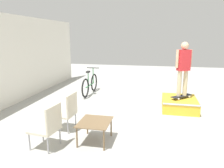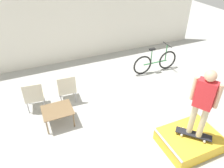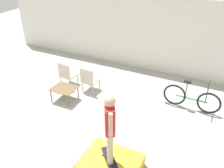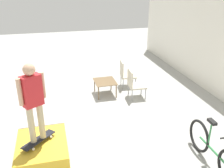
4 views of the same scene
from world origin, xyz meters
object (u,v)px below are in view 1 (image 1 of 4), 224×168
at_px(coffee_table, 95,124).
at_px(skateboard_on_ramp, 181,96).
at_px(patio_chair_left, 48,125).
at_px(person_skater, 184,65).
at_px(patio_chair_right, 67,111).
at_px(skate_ramp_box, 179,104).
at_px(bicycle, 90,84).

bearing_deg(coffee_table, skateboard_on_ramp, -37.13).
bearing_deg(skateboard_on_ramp, patio_chair_left, -176.29).
distance_m(person_skater, patio_chair_right, 3.81).
bearing_deg(patio_chair_left, coffee_table, 125.94).
height_order(skate_ramp_box, patio_chair_right, patio_chair_right).
bearing_deg(bicycle, person_skater, -107.85).
bearing_deg(skate_ramp_box, patio_chair_left, 138.06).
xyz_separation_m(skateboard_on_ramp, patio_chair_right, (-2.27, 2.91, 0.07)).
relative_size(coffee_table, patio_chair_left, 0.84).
height_order(skateboard_on_ramp, bicycle, bicycle).
xyz_separation_m(skate_ramp_box, person_skater, (0.02, -0.05, 1.26)).
relative_size(patio_chair_left, bicycle, 0.52).
bearing_deg(bicycle, skate_ramp_box, -108.36).
xyz_separation_m(skateboard_on_ramp, bicycle, (1.17, 3.42, -0.04)).
bearing_deg(skateboard_on_ramp, patio_chair_right, 173.89).
bearing_deg(person_skater, coffee_table, -157.51).
xyz_separation_m(coffee_table, patio_chair_right, (0.46, 0.85, 0.09)).
relative_size(skate_ramp_box, patio_chair_left, 1.46).
bearing_deg(coffee_table, patio_chair_left, 119.29).
relative_size(skate_ramp_box, coffee_table, 1.74).
bearing_deg(patio_chair_right, person_skater, 131.15).
bearing_deg(skate_ramp_box, patio_chair_right, 128.17).
distance_m(skateboard_on_ramp, patio_chair_right, 3.69).
distance_m(skate_ramp_box, person_skater, 1.26).
distance_m(person_skater, coffee_table, 3.57).
bearing_deg(patio_chair_left, patio_chair_right, -173.38).
height_order(person_skater, patio_chair_left, person_skater).
distance_m(coffee_table, patio_chair_right, 0.97).
distance_m(skate_ramp_box, skateboard_on_ramp, 0.26).
bearing_deg(skate_ramp_box, person_skater, -71.71).
relative_size(skate_ramp_box, bicycle, 0.76).
bearing_deg(coffee_table, skate_ramp_box, -36.62).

